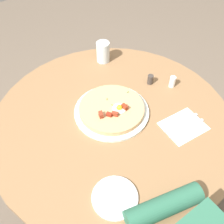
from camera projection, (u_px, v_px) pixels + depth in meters
ground_plane at (112, 194)px, 1.67m from camera, size 6.00×6.00×0.00m
dining_table at (112, 142)px, 1.25m from camera, size 1.03×1.03×0.74m
pizza_plate at (112, 111)px, 1.14m from camera, size 0.32×0.32×0.01m
breakfast_pizza at (112, 109)px, 1.13m from camera, size 0.28×0.28×0.04m
bread_plate at (115, 197)px, 0.88m from camera, size 0.16×0.16×0.01m
napkin at (184, 126)px, 1.09m from camera, size 0.15×0.18×0.00m
fork at (181, 123)px, 1.10m from camera, size 0.02×0.18×0.00m
knife at (187, 128)px, 1.08m from camera, size 0.02×0.18×0.00m
water_glass at (103, 52)px, 1.35m from camera, size 0.07×0.07×0.11m
salt_shaker at (173, 82)px, 1.24m from camera, size 0.03×0.03×0.06m
pepper_shaker at (150, 79)px, 1.26m from camera, size 0.03×0.03×0.05m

